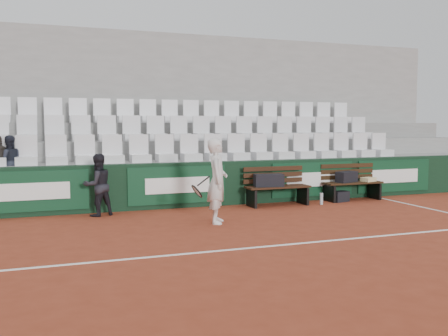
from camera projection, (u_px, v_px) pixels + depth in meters
The scene contains 21 objects.
ground at pixel (255, 248), 7.52m from camera, with size 80.00×80.00×0.00m, color maroon.
court_baseline at pixel (255, 247), 7.52m from camera, with size 18.00×0.06×0.01m, color white.
back_barrier at pixel (187, 185), 11.23m from camera, with size 18.00×0.34×1.00m.
grandstand_tier_front at pixel (177, 182), 11.80m from camera, with size 18.00×0.95×1.00m, color gray.
grandstand_tier_mid at pixel (168, 169), 12.67m from camera, with size 18.00×0.95×1.45m, color gray.
grandstand_tier_back at pixel (159, 158), 13.54m from camera, with size 18.00×0.95×1.90m, color gray.
grandstand_rear_wall at pixel (154, 112), 14.02m from camera, with size 18.00×0.30×4.40m, color #969693.
seat_row_front at pixel (179, 148), 11.57m from camera, with size 11.90×0.44×0.63m, color silver.
seat_row_mid at pixel (169, 128), 12.42m from camera, with size 11.90×0.44×0.63m, color silver.
seat_row_back at pixel (160, 111), 13.27m from camera, with size 11.90×0.44×0.63m, color white.
bench_left at pixel (278, 196), 11.42m from camera, with size 1.50×0.56×0.45m, color #361D10.
bench_right at pixel (352, 191), 12.24m from camera, with size 1.50×0.56×0.45m, color #321E0F.
sports_bag_left at pixel (269, 180), 11.30m from camera, with size 0.66×0.28×0.28m, color black.
sports_bag_right at pixel (347, 177), 12.14m from camera, with size 0.56×0.26×0.26m, color black.
towel at pixel (368, 179), 12.32m from camera, with size 0.34×0.25×0.10m, color beige.
sports_bag_ground at pixel (340, 196), 12.00m from camera, with size 0.41×0.25×0.25m, color black.
water_bottle_near at pixel (255, 201), 11.33m from camera, with size 0.07×0.07×0.25m, color silver.
water_bottle_far at pixel (321, 199), 11.57m from camera, with size 0.08×0.08×0.27m, color #ACBCC3.
tennis_player at pixel (217, 181), 9.34m from camera, with size 0.78×0.68×1.59m.
ball_kid at pixel (98, 185), 10.08m from camera, with size 0.61×0.48×1.26m, color black.
spectator_c at pixel (8, 140), 10.36m from camera, with size 0.52×0.41×1.08m, color #1E222D.
Camera 1 is at (-2.96, -6.78, 1.85)m, focal length 40.00 mm.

